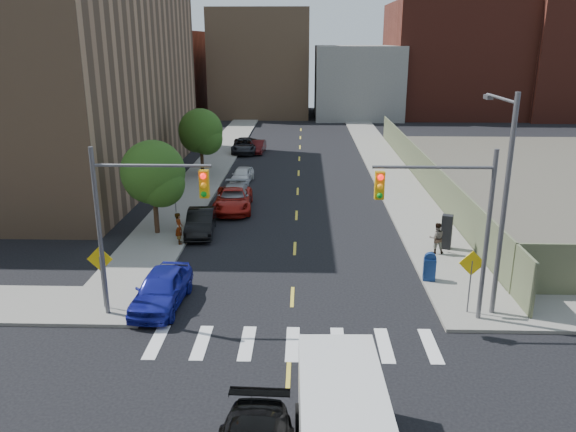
# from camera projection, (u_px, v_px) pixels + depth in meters

# --- Properties ---
(ground) EXTENTS (160.00, 160.00, 0.00)m
(ground) POSITION_uv_depth(u_px,v_px,m) (287.00, 412.00, 17.04)
(ground) COLOR black
(ground) RESTS_ON ground
(sidewalk_nw) EXTENTS (3.50, 73.00, 0.15)m
(sidewalk_nw) POSITION_uv_depth(u_px,v_px,m) (223.00, 151.00, 56.80)
(sidewalk_nw) COLOR gray
(sidewalk_nw) RESTS_ON ground
(sidewalk_ne) EXTENTS (3.50, 73.00, 0.15)m
(sidewalk_ne) POSITION_uv_depth(u_px,v_px,m) (377.00, 151.00, 56.36)
(sidewalk_ne) COLOR gray
(sidewalk_ne) RESTS_ON ground
(fence_north) EXTENTS (0.12, 44.00, 2.50)m
(fence_north) POSITION_uv_depth(u_px,v_px,m) (423.00, 170.00, 43.09)
(fence_north) COLOR #626648
(fence_north) RESTS_ON ground
(building_nw) EXTENTS (22.00, 30.00, 16.00)m
(building_nw) POSITION_uv_depth(u_px,v_px,m) (18.00, 77.00, 43.86)
(building_nw) COLOR #8C6B4C
(building_nw) RESTS_ON ground
(bg_bldg_west) EXTENTS (14.00, 18.00, 12.00)m
(bg_bldg_west) POSITION_uv_depth(u_px,v_px,m) (153.00, 74.00, 82.59)
(bg_bldg_west) COLOR #592319
(bg_bldg_west) RESTS_ON ground
(bg_bldg_midwest) EXTENTS (14.00, 16.00, 15.00)m
(bg_bldg_midwest) POSITION_uv_depth(u_px,v_px,m) (262.00, 63.00, 83.60)
(bg_bldg_midwest) COLOR #8C6B4C
(bg_bldg_midwest) RESTS_ON ground
(bg_bldg_center) EXTENTS (12.00, 16.00, 10.00)m
(bg_bldg_center) POSITION_uv_depth(u_px,v_px,m) (356.00, 81.00, 82.05)
(bg_bldg_center) COLOR gray
(bg_bldg_center) RESTS_ON ground
(bg_bldg_east) EXTENTS (18.00, 18.00, 16.00)m
(bg_bldg_east) POSITION_uv_depth(u_px,v_px,m) (451.00, 60.00, 82.66)
(bg_bldg_east) COLOR #592319
(bg_bldg_east) RESTS_ON ground
(bg_bldg_fareast) EXTENTS (14.00, 16.00, 18.00)m
(bg_bldg_fareast) POSITION_uv_depth(u_px,v_px,m) (568.00, 53.00, 80.00)
(bg_bldg_fareast) COLOR #592319
(bg_bldg_fareast) RESTS_ON ground
(signal_nw) EXTENTS (4.59, 0.30, 7.00)m
(signal_nw) POSITION_uv_depth(u_px,v_px,m) (136.00, 211.00, 21.57)
(signal_nw) COLOR #59595E
(signal_nw) RESTS_ON ground
(signal_ne) EXTENTS (4.59, 0.30, 7.00)m
(signal_ne) POSITION_uv_depth(u_px,v_px,m) (449.00, 213.00, 21.23)
(signal_ne) COLOR #59595E
(signal_ne) RESTS_ON ground
(streetlight_ne) EXTENTS (0.25, 3.70, 9.00)m
(streetlight_ne) POSITION_uv_depth(u_px,v_px,m) (502.00, 190.00, 21.82)
(streetlight_ne) COLOR #59595E
(streetlight_ne) RESTS_ON ground
(warn_sign_nw) EXTENTS (1.06, 0.06, 2.83)m
(warn_sign_nw) POSITION_uv_depth(u_px,v_px,m) (101.00, 266.00, 22.86)
(warn_sign_nw) COLOR #59595E
(warn_sign_nw) RESTS_ON ground
(warn_sign_ne) EXTENTS (1.06, 0.06, 2.83)m
(warn_sign_ne) POSITION_uv_depth(u_px,v_px,m) (471.00, 270.00, 22.43)
(warn_sign_ne) COLOR #59595E
(warn_sign_ne) RESTS_ON ground
(warn_sign_midwest) EXTENTS (1.06, 0.06, 2.83)m
(warn_sign_midwest) POSITION_uv_depth(u_px,v_px,m) (174.00, 184.00, 35.73)
(warn_sign_midwest) COLOR #59595E
(warn_sign_midwest) RESTS_ON ground
(tree_west_near) EXTENTS (3.66, 3.64, 5.52)m
(tree_west_near) POSITION_uv_depth(u_px,v_px,m) (153.00, 176.00, 31.52)
(tree_west_near) COLOR #332114
(tree_west_near) RESTS_ON ground
(tree_west_far) EXTENTS (3.66, 3.64, 5.52)m
(tree_west_far) POSITION_uv_depth(u_px,v_px,m) (201.00, 134.00, 45.82)
(tree_west_far) COLOR #332114
(tree_west_far) RESTS_ON ground
(parked_car_blue) EXTENTS (2.10, 4.68, 1.56)m
(parked_car_blue) POSITION_uv_depth(u_px,v_px,m) (162.00, 289.00, 23.63)
(parked_car_blue) COLOR #1C219B
(parked_car_blue) RESTS_ON ground
(parked_car_black) EXTENTS (1.84, 4.41, 1.42)m
(parked_car_black) POSITION_uv_depth(u_px,v_px,m) (201.00, 222.00, 32.50)
(parked_car_black) COLOR black
(parked_car_black) RESTS_ON ground
(parked_car_red) EXTENTS (2.71, 5.36, 1.45)m
(parked_car_red) POSITION_uv_depth(u_px,v_px,m) (233.00, 200.00, 36.99)
(parked_car_red) COLOR #9E170F
(parked_car_red) RESTS_ON ground
(parked_car_silver) EXTENTS (2.06, 5.05, 1.46)m
(parked_car_silver) POSITION_uv_depth(u_px,v_px,m) (234.00, 197.00, 37.53)
(parked_car_silver) COLOR #9FA2A6
(parked_car_silver) RESTS_ON ground
(parked_car_white) EXTENTS (1.79, 3.78, 1.25)m
(parked_car_white) POSITION_uv_depth(u_px,v_px,m) (242.00, 175.00, 44.19)
(parked_car_white) COLOR silver
(parked_car_white) RESTS_ON ground
(parked_car_maroon) EXTENTS (1.54, 3.84, 1.24)m
(parked_car_maroon) POSITION_uv_depth(u_px,v_px,m) (258.00, 147.00, 55.84)
(parked_car_maroon) COLOR #410D0E
(parked_car_maroon) RESTS_ON ground
(parked_car_grey) EXTENTS (2.61, 5.29, 1.44)m
(parked_car_grey) POSITION_uv_depth(u_px,v_px,m) (245.00, 146.00, 55.88)
(parked_car_grey) COLOR black
(parked_car_grey) RESTS_ON ground
(cargo_van) EXTENTS (2.46, 5.66, 2.57)m
(cargo_van) POSITION_uv_depth(u_px,v_px,m) (342.00, 428.00, 14.31)
(cargo_van) COLOR silver
(cargo_van) RESTS_ON ground
(mailbox) EXTENTS (0.60, 0.49, 1.35)m
(mailbox) POSITION_uv_depth(u_px,v_px,m) (430.00, 267.00, 25.86)
(mailbox) COLOR navy
(mailbox) RESTS_ON sidewalk_ne
(payphone) EXTENTS (0.67, 0.61, 1.85)m
(payphone) POSITION_uv_depth(u_px,v_px,m) (447.00, 232.00, 29.74)
(payphone) COLOR black
(payphone) RESTS_ON sidewalk_ne
(pedestrian_west) EXTENTS (0.59, 0.73, 1.75)m
(pedestrian_west) POSITION_uv_depth(u_px,v_px,m) (179.00, 228.00, 30.45)
(pedestrian_west) COLOR gray
(pedestrian_west) RESTS_ON sidewalk_nw
(pedestrian_east) EXTENTS (0.82, 0.64, 1.65)m
(pedestrian_east) POSITION_uv_depth(u_px,v_px,m) (437.00, 238.00, 29.11)
(pedestrian_east) COLOR gray
(pedestrian_east) RESTS_ON sidewalk_ne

